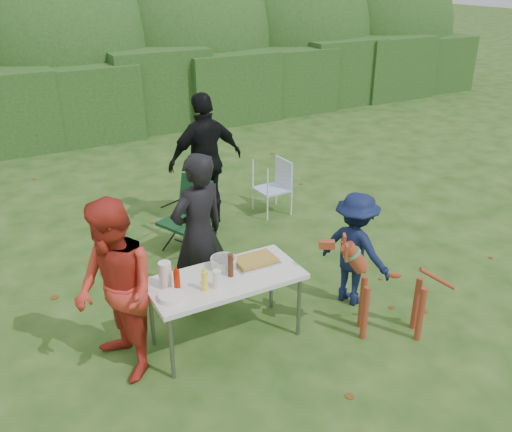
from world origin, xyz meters
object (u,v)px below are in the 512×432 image
ketchup_bottle (177,281)px  lawn_chair (272,187)px  paper_towel_roll (165,275)px  person_red_jacket (116,292)px  mustard_bottle (205,281)px  dog (393,290)px  person_cook (198,234)px  camping_chair (184,218)px  person_black_puffy (206,160)px  folding_table (225,282)px  beer_bottle (231,265)px  child (355,249)px

ketchup_bottle → lawn_chair: bearing=45.5°
ketchup_bottle → paper_towel_roll: 0.14m
person_red_jacket → mustard_bottle: size_ratio=8.63×
dog → lawn_chair: bearing=-67.1°
lawn_chair → ketchup_bottle: (-2.45, -2.50, 0.43)m
person_cook → lawn_chair: size_ratio=2.16×
camping_chair → dog: bearing=91.2°
person_black_puffy → paper_towel_roll: size_ratio=7.39×
mustard_bottle → folding_table: bearing=24.1°
camping_chair → person_red_jacket: bearing=30.8°
mustard_bottle → beer_bottle: beer_bottle is taller
person_red_jacket → child: (2.59, -0.07, -0.21)m
dog → beer_bottle: (-1.47, 0.69, 0.33)m
ketchup_bottle → mustard_bottle: bearing=-23.2°
beer_bottle → lawn_chair: bearing=52.6°
camping_chair → beer_bottle: size_ratio=4.15×
person_red_jacket → camping_chair: size_ratio=1.73×
mustard_bottle → paper_towel_roll: (-0.30, 0.22, 0.03)m
folding_table → person_red_jacket: bearing=177.6°
folding_table → person_black_puffy: size_ratio=0.78×
ketchup_bottle → paper_towel_roll: paper_towel_roll is taller
child → mustard_bottle: 1.83m
dog → camping_chair: dog is taller
person_black_puffy → camping_chair: 1.05m
folding_table → person_red_jacket: size_ratio=0.87×
folding_table → beer_bottle: size_ratio=6.25×
person_black_puffy → child: size_ratio=1.47×
folding_table → child: 1.55m
paper_towel_roll → mustard_bottle: bearing=-36.4°
dog → mustard_bottle: 1.90m
mustard_bottle → ketchup_bottle: (-0.23, 0.10, 0.01)m
person_red_jacket → dog: person_red_jacket is taller
person_red_jacket → dog: 2.69m
person_red_jacket → camping_chair: 2.35m
paper_towel_roll → camping_chair: bearing=64.2°
paper_towel_roll → ketchup_bottle: bearing=-61.0°
child → ketchup_bottle: (-2.05, 0.01, 0.20)m
folding_table → beer_bottle: (0.05, -0.01, 0.17)m
person_cook → folding_table: bearing=75.6°
folding_table → beer_bottle: beer_bottle is taller
person_black_puffy → camping_chair: person_black_puffy is taller
person_cook → mustard_bottle: size_ratio=8.97×
person_black_puffy → paper_towel_roll: 2.95m
person_cook → mustard_bottle: bearing=57.3°
child → dog: bearing=157.0°
person_black_puffy → child: person_black_puffy is taller
dog → person_red_jacket: bearing=14.5°
lawn_chair → beer_bottle: 3.16m
dog → lawn_chair: size_ratio=1.33×
paper_towel_roll → folding_table: bearing=-10.3°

